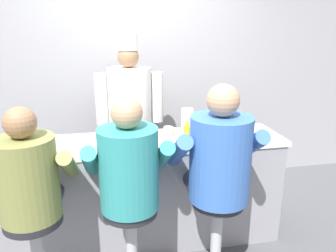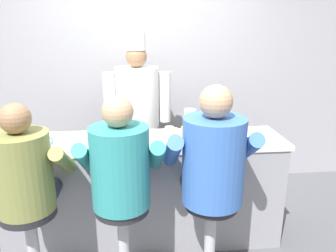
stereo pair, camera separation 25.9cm
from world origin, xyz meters
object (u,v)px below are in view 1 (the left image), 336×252
at_px(coffee_mug_blue, 42,145).
at_px(mustard_bottle_yellow, 187,134).
at_px(coffee_mug_tan, 169,131).
at_px(cook_in_whites_near, 130,112).
at_px(diner_seated_olive, 30,185).
at_px(cereal_bowl, 83,141).
at_px(ketchup_bottle_red, 215,125).
at_px(diner_seated_blue, 218,163).
at_px(hot_sauce_bottle_orange, 227,131).
at_px(water_pitcher_clear, 187,120).
at_px(breakfast_plate, 120,147).
at_px(diner_seated_teal, 129,175).

bearing_deg(coffee_mug_blue, mustard_bottle_yellow, -6.08).
xyz_separation_m(coffee_mug_tan, cook_in_whites_near, (-0.28, 0.72, -0.00)).
height_order(coffee_mug_blue, diner_seated_olive, diner_seated_olive).
bearing_deg(cook_in_whites_near, mustard_bottle_yellow, -69.50).
xyz_separation_m(cereal_bowl, coffee_mug_tan, (0.72, 0.08, 0.01)).
relative_size(mustard_bottle_yellow, diner_seated_olive, 0.15).
distance_m(ketchup_bottle_red, diner_seated_blue, 0.55).
distance_m(mustard_bottle_yellow, hot_sauce_bottle_orange, 0.38).
height_order(hot_sauce_bottle_orange, diner_seated_olive, diner_seated_olive).
relative_size(mustard_bottle_yellow, diner_seated_blue, 0.14).
bearing_deg(cook_in_whites_near, water_pitcher_clear, -53.77).
height_order(coffee_mug_blue, diner_seated_blue, diner_seated_blue).
xyz_separation_m(mustard_bottle_yellow, coffee_mug_tan, (-0.10, 0.27, -0.06)).
bearing_deg(cereal_bowl, coffee_mug_tan, 6.52).
bearing_deg(diner_seated_olive, mustard_bottle_yellow, 17.53).
xyz_separation_m(ketchup_bottle_red, coffee_mug_tan, (-0.38, 0.10, -0.06)).
xyz_separation_m(breakfast_plate, diner_seated_teal, (0.04, -0.38, -0.06)).
bearing_deg(coffee_mug_blue, breakfast_plate, -8.91).
height_order(ketchup_bottle_red, diner_seated_olive, diner_seated_olive).
xyz_separation_m(hot_sauce_bottle_orange, diner_seated_blue, (-0.23, -0.45, -0.08)).
height_order(cereal_bowl, cook_in_whites_near, cook_in_whites_near).
bearing_deg(diner_seated_blue, diner_seated_olive, -179.76).
distance_m(ketchup_bottle_red, hot_sauce_bottle_orange, 0.11).
bearing_deg(ketchup_bottle_red, coffee_mug_tan, 164.67).
bearing_deg(diner_seated_olive, coffee_mug_tan, 31.33).
distance_m(water_pitcher_clear, diner_seated_blue, 0.72).
distance_m(diner_seated_olive, diner_seated_teal, 0.63).
height_order(diner_seated_blue, cook_in_whites_near, cook_in_whites_near).
bearing_deg(diner_seated_blue, cereal_bowl, 150.66).
relative_size(diner_seated_olive, diner_seated_blue, 0.94).
bearing_deg(diner_seated_blue, coffee_mug_tan, 110.59).
distance_m(cereal_bowl, diner_seated_blue, 1.10).
bearing_deg(breakfast_plate, cereal_bowl, 150.91).
bearing_deg(breakfast_plate, mustard_bottle_yellow, -2.90).
bearing_deg(hot_sauce_bottle_orange, diner_seated_teal, -152.09).
distance_m(ketchup_bottle_red, diner_seated_teal, 0.95).
bearing_deg(breakfast_plate, coffee_mug_blue, 171.09).
relative_size(hot_sauce_bottle_orange, diner_seated_blue, 0.09).
relative_size(breakfast_plate, cook_in_whites_near, 0.14).
height_order(coffee_mug_blue, diner_seated_teal, diner_seated_teal).
distance_m(diner_seated_olive, diner_seated_blue, 1.26).
bearing_deg(cereal_bowl, diner_seated_blue, -29.34).
height_order(ketchup_bottle_red, water_pitcher_clear, ketchup_bottle_red).
bearing_deg(hot_sauce_bottle_orange, cook_in_whites_near, 129.69).
height_order(mustard_bottle_yellow, hot_sauce_bottle_orange, mustard_bottle_yellow).
distance_m(water_pitcher_clear, cereal_bowl, 0.93).
height_order(ketchup_bottle_red, coffee_mug_blue, ketchup_bottle_red).
height_order(ketchup_bottle_red, cereal_bowl, ketchup_bottle_red).
height_order(mustard_bottle_yellow, diner_seated_blue, diner_seated_blue).
height_order(hot_sauce_bottle_orange, diner_seated_teal, diner_seated_teal).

